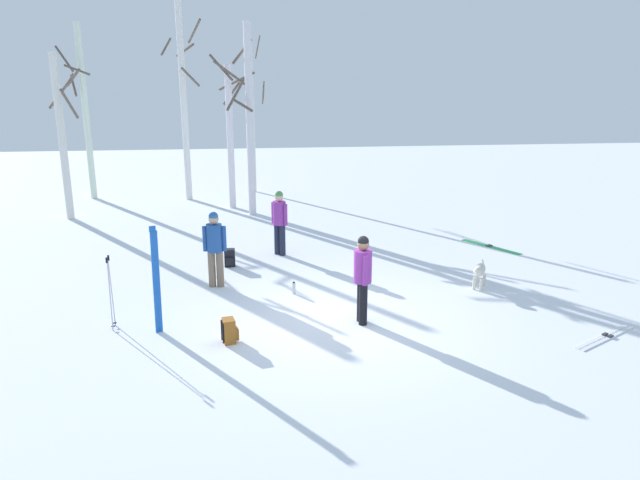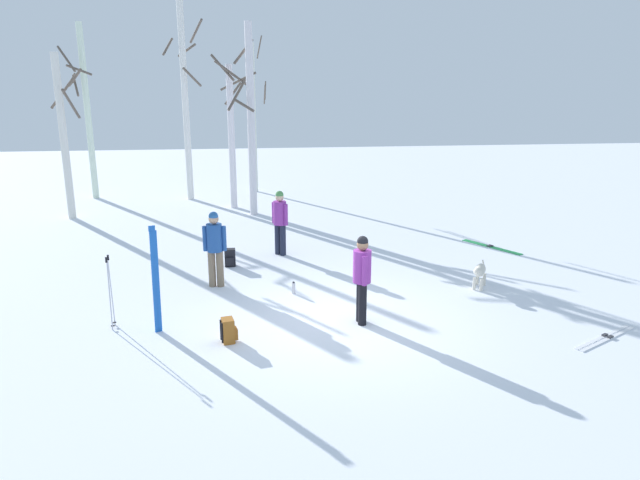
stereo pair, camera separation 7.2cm
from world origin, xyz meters
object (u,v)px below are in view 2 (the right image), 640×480
at_px(person_0, 362,274).
at_px(ski_pair_planted_0, 156,280).
at_px(backpack_1, 230,258).
at_px(water_bottle_0, 294,288).
at_px(dog, 480,272).
at_px(ski_pair_lying_1, 491,247).
at_px(birch_tree_2, 185,99).
at_px(birch_tree_0, 87,110).
at_px(person_1, 280,219).
at_px(ski_pair_lying_0, 606,337).
at_px(person_2, 215,244).
at_px(ski_poles_0, 110,290).
at_px(birch_tree_4, 250,119).
at_px(backpack_0, 228,331).
at_px(birch_tree_5, 255,117).
at_px(birch_tree_1, 64,134).
at_px(birch_tree_3, 232,132).

bearing_deg(person_0, ski_pair_planted_0, 179.23).
relative_size(person_0, backpack_1, 3.90).
distance_m(person_0, water_bottle_0, 2.25).
distance_m(dog, ski_pair_lying_1, 3.56).
bearing_deg(birch_tree_2, water_bottle_0, -74.14).
distance_m(backpack_1, birch_tree_0, 11.40).
xyz_separation_m(person_0, person_1, (-1.26, 4.74, 0.00)).
relative_size(dog, ski_pair_lying_0, 0.49).
bearing_deg(person_2, ski_pair_planted_0, -111.50).
distance_m(person_2, ski_poles_0, 2.77).
bearing_deg(dog, ski_pair_lying_0, -65.58).
relative_size(ski_pair_lying_0, birch_tree_4, 0.26).
height_order(ski_pair_lying_0, birch_tree_2, birch_tree_2).
relative_size(person_0, dog, 2.18).
relative_size(backpack_0, backpack_1, 1.00).
xyz_separation_m(person_2, ski_pair_planted_0, (-0.94, -2.38, 0.02)).
xyz_separation_m(birch_tree_0, birch_tree_5, (6.33, 0.65, -0.33)).
relative_size(birch_tree_0, birch_tree_4, 1.04).
distance_m(person_2, birch_tree_1, 9.17).
bearing_deg(birch_tree_5, birch_tree_4, -92.87).
distance_m(ski_pair_lying_0, birch_tree_5, 16.66).
xyz_separation_m(person_0, backpack_1, (-2.56, 3.89, -0.77)).
distance_m(dog, birch_tree_2, 13.71).
bearing_deg(ski_pair_lying_1, person_1, 179.80).
bearing_deg(person_2, person_0, -40.63).
bearing_deg(ski_pair_lying_1, ski_pair_lying_0, -93.33).
xyz_separation_m(ski_poles_0, birch_tree_3, (2.08, 10.58, 1.98)).
xyz_separation_m(person_2, birch_tree_3, (0.26, 8.50, 1.74)).
bearing_deg(dog, birch_tree_1, 142.73).
bearing_deg(birch_tree_5, backpack_1, -94.92).
xyz_separation_m(person_1, backpack_0, (-1.23, -5.30, -0.77)).
bearing_deg(ski_pair_lying_1, dog, -117.23).
bearing_deg(birch_tree_2, person_2, -82.04).
bearing_deg(birch_tree_4, ski_poles_0, -106.33).
bearing_deg(dog, person_1, 143.15).
bearing_deg(birch_tree_2, person_1, -69.30).
bearing_deg(backpack_0, water_bottle_0, 59.75).
bearing_deg(birch_tree_4, person_0, -78.88).
bearing_deg(dog, backpack_1, 157.25).
relative_size(dog, birch_tree_4, 0.13).
bearing_deg(dog, birch_tree_2, 123.03).
relative_size(person_2, birch_tree_1, 0.32).
distance_m(person_2, backpack_0, 3.10).
bearing_deg(birch_tree_1, birch_tree_5, 33.89).
bearing_deg(water_bottle_0, backpack_1, 123.14).
height_order(birch_tree_0, birch_tree_1, birch_tree_0).
bearing_deg(ski_pair_lying_0, birch_tree_3, 119.27).
height_order(backpack_1, birch_tree_3, birch_tree_3).
bearing_deg(water_bottle_0, person_2, 157.51).
height_order(backpack_0, birch_tree_0, birch_tree_0).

